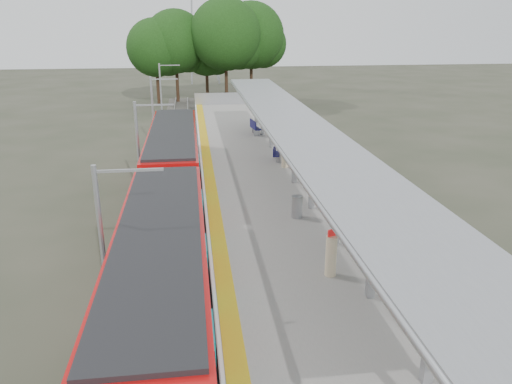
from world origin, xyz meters
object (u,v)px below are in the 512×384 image
Objects in this scene: info_pillar_near at (331,256)px; litter_bin at (297,207)px; train at (170,198)px; bench_far at (254,127)px; bench_mid at (276,153)px; info_pillar_far at (285,154)px.

litter_bin is at bearing 70.49° from info_pillar_near.
litter_bin is (5.58, -0.34, -0.55)m from train.
info_pillar_near is at bearing -98.80° from bench_far.
bench_far is at bearing 89.03° from litter_bin.
bench_mid is 1.40× the size of litter_bin.
bench_far is at bearing 69.38° from info_pillar_near.
info_pillar_near is at bearing -76.28° from bench_mid.
info_pillar_near reaches higher than bench_mid.
train is at bearing -146.91° from info_pillar_far.
litter_bin reaches higher than bench_mid.
litter_bin is at bearing -3.44° from train.
info_pillar_far is (0.27, -1.61, 0.31)m from bench_mid.
bench_far reaches higher than litter_bin.
info_pillar_far reaches higher than litter_bin.
info_pillar_far reaches higher than info_pillar_near.
train is 17.90m from bench_far.
bench_far is at bearing 70.84° from train.
litter_bin is (-0.69, -9.59, 0.02)m from bench_mid.
train is 11.19m from bench_mid.
info_pillar_near is 0.94× the size of info_pillar_far.
litter_bin is (-0.29, -17.24, -0.08)m from bench_far.
info_pillar_near is at bearing -45.61° from train.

